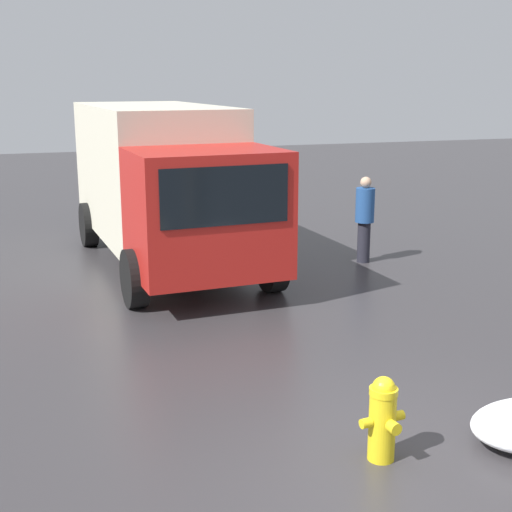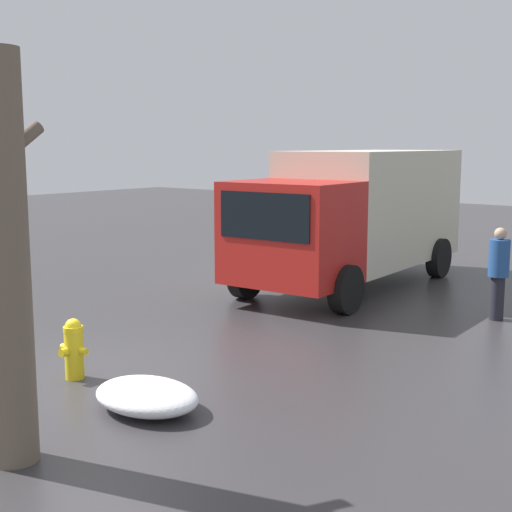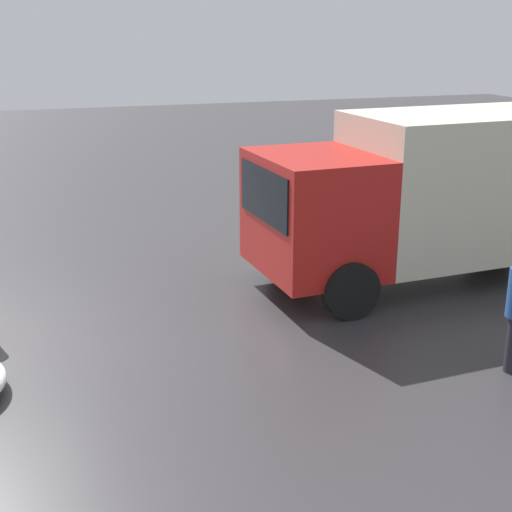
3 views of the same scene
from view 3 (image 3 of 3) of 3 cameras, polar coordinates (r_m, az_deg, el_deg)
The scene contains 1 object.
delivery_truck at distance 12.89m, azimuth 15.10°, elevation 5.17°, with size 6.75×2.82×2.90m.
Camera 3 is at (0.75, -10.08, 4.33)m, focal length 50.00 mm.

